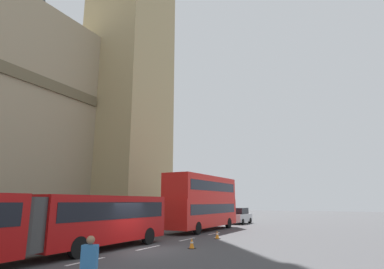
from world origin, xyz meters
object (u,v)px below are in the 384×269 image
Objects in this scene: sedan_lead at (239,216)px; pedestrian_near_cones at (89,267)px; articulated_bus at (20,222)px; double_decker_bus at (203,200)px; traffic_cone_west at (192,243)px; traffic_cone_middle at (217,235)px.

pedestrian_near_cones is (-30.16, -6.58, -0.00)m from sedan_lead.
double_decker_bus is at bearing 0.01° from articulated_bus.
double_decker_bus reaches higher than sedan_lead.
double_decker_bus is 10.28m from sedan_lead.
traffic_cone_west is 10.02m from pedestrian_near_cones.
traffic_cone_middle is (4.96, 0.61, 0.00)m from traffic_cone_west.
pedestrian_near_cones is at bearing -167.47° from traffic_cone_west.
double_decker_bus reaches higher than traffic_cone_west.
pedestrian_near_cones is (-20.04, -6.49, -1.80)m from double_decker_bus.
double_decker_bus is at bearing 22.78° from traffic_cone_west.
articulated_bus is 4.24× the size of sedan_lead.
double_decker_bus is 18.26× the size of traffic_cone_middle.
traffic_cone_middle is at bearing 10.69° from pedestrian_near_cones.
traffic_cone_west and traffic_cone_middle have the same top height.
articulated_bus reaches higher than sedan_lead.
sedan_lead is 7.59× the size of traffic_cone_middle.
articulated_bus is at bearing -179.99° from double_decker_bus.
traffic_cone_middle is (12.45, -3.71, -1.46)m from articulated_bus.
pedestrian_near_cones is at bearing -109.22° from articulated_bus.
articulated_bus is 1.76× the size of double_decker_bus.
traffic_cone_west is 0.34× the size of pedestrian_near_cones.
double_decker_bus reaches higher than pedestrian_near_cones.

